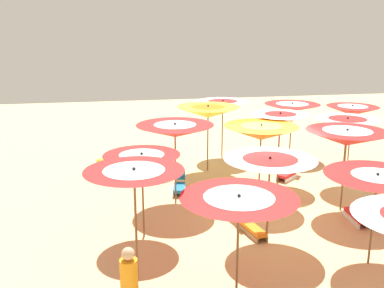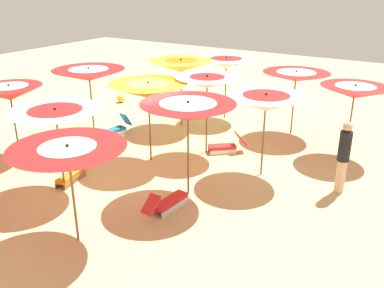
# 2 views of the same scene
# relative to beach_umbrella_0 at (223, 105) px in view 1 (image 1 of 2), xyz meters

# --- Properties ---
(ground) EXTENTS (40.59, 40.59, 0.04)m
(ground) POSITION_rel_beach_umbrella_0_xyz_m (-5.21, -0.06, -2.16)
(ground) COLOR #D1B57F
(beach_umbrella_0) EXTENTS (2.09, 2.09, 2.38)m
(beach_umbrella_0) POSITION_rel_beach_umbrella_0_xyz_m (0.00, 0.00, 0.00)
(beach_umbrella_0) COLOR brown
(beach_umbrella_0) RESTS_ON ground
(beach_umbrella_1) EXTENTS (2.25, 2.25, 2.47)m
(beach_umbrella_1) POSITION_rel_beach_umbrella_0_xyz_m (-1.63, 0.96, 0.06)
(beach_umbrella_1) COLOR brown
(beach_umbrella_1) RESTS_ON ground
(beach_umbrella_2) EXTENTS (2.29, 2.29, 2.48)m
(beach_umbrella_2) POSITION_rel_beach_umbrella_0_xyz_m (-4.48, 2.57, 0.10)
(beach_umbrella_2) COLOR brown
(beach_umbrella_2) RESTS_ON ground
(beach_umbrella_3) EXTENTS (1.90, 1.90, 2.23)m
(beach_umbrella_3) POSITION_rel_beach_umbrella_0_xyz_m (-6.60, 3.70, -0.18)
(beach_umbrella_3) COLOR brown
(beach_umbrella_3) RESTS_ON ground
(beach_umbrella_4) EXTENTS (2.02, 2.02, 2.51)m
(beach_umbrella_4) POSITION_rel_beach_umbrella_0_xyz_m (-8.64, 3.99, 0.14)
(beach_umbrella_4) COLOR brown
(beach_umbrella_4) RESTS_ON ground
(beach_umbrella_5) EXTENTS (2.23, 2.23, 2.24)m
(beach_umbrella_5) POSITION_rel_beach_umbrella_0_xyz_m (-0.34, -2.80, -0.12)
(beach_umbrella_5) COLOR brown
(beach_umbrella_5) RESTS_ON ground
(beach_umbrella_6) EXTENTS (1.92, 1.92, 2.46)m
(beach_umbrella_6) POSITION_rel_beach_umbrella_0_xyz_m (-3.37, -1.11, 0.09)
(beach_umbrella_6) COLOR brown
(beach_umbrella_6) RESTS_ON ground
(beach_umbrella_7) EXTENTS (2.23, 2.23, 2.40)m
(beach_umbrella_7) POSITION_rel_beach_umbrella_0_xyz_m (-4.75, 0.02, -0.01)
(beach_umbrella_7) COLOR brown
(beach_umbrella_7) RESTS_ON ground
(beach_umbrella_8) EXTENTS (2.22, 2.22, 2.23)m
(beach_umbrella_8) POSITION_rel_beach_umbrella_0_xyz_m (-7.49, 0.73, -0.16)
(beach_umbrella_8) COLOR brown
(beach_umbrella_8) RESTS_ON ground
(beach_umbrella_9) EXTENTS (2.26, 2.26, 2.16)m
(beach_umbrella_9) POSITION_rel_beach_umbrella_0_xyz_m (-9.56, 2.09, -0.23)
(beach_umbrella_9) COLOR brown
(beach_umbrella_9) RESTS_ON ground
(beach_umbrella_10) EXTENTS (2.00, 2.00, 2.24)m
(beach_umbrella_10) POSITION_rel_beach_umbrella_0_xyz_m (-1.31, -4.90, -0.14)
(beach_umbrella_10) COLOR brown
(beach_umbrella_10) RESTS_ON ground
(beach_umbrella_11) EXTENTS (2.09, 2.09, 2.34)m
(beach_umbrella_11) POSITION_rel_beach_umbrella_0_xyz_m (-3.95, -3.22, -0.07)
(beach_umbrella_11) COLOR brown
(beach_umbrella_11) RESTS_ON ground
(beach_umbrella_12) EXTENTS (2.29, 2.29, 2.45)m
(beach_umbrella_12) POSITION_rel_beach_umbrella_0_xyz_m (-5.95, -2.08, 0.03)
(beach_umbrella_12) COLOR brown
(beach_umbrella_12) RESTS_ON ground
(beach_umbrella_13) EXTENTS (2.28, 2.28, 2.16)m
(beach_umbrella_13) POSITION_rel_beach_umbrella_0_xyz_m (-8.88, -1.20, -0.21)
(beach_umbrella_13) COLOR brown
(beach_umbrella_13) RESTS_ON ground
(lounger_0) EXTENTS (1.40, 0.43, 0.59)m
(lounger_0) POSITION_rel_beach_umbrella_0_xyz_m (-6.90, -2.10, -1.95)
(lounger_0) COLOR silver
(lounger_0) RESTS_ON ground
(lounger_1) EXTENTS (1.05, 1.14, 0.63)m
(lounger_1) POSITION_rel_beach_umbrella_0_xyz_m (-3.06, -1.64, -1.93)
(lounger_1) COLOR silver
(lounger_1) RESTS_ON ground
(lounger_2) EXTENTS (1.33, 0.57, 0.65)m
(lounger_2) POSITION_rel_beach_umbrella_0_xyz_m (-6.98, 0.96, -1.94)
(lounger_2) COLOR olive
(lounger_2) RESTS_ON ground
(lounger_3) EXTENTS (1.16, 0.58, 0.68)m
(lounger_3) POSITION_rel_beach_umbrella_0_xyz_m (-3.67, 2.34, -1.93)
(lounger_3) COLOR silver
(lounger_3) RESTS_ON ground
(beach_ball) EXTENTS (0.34, 0.34, 0.34)m
(beach_ball) POSITION_rel_beach_umbrella_0_xyz_m (-0.48, 4.88, -1.97)
(beach_ball) COLOR yellow
(beach_ball) RESTS_ON ground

